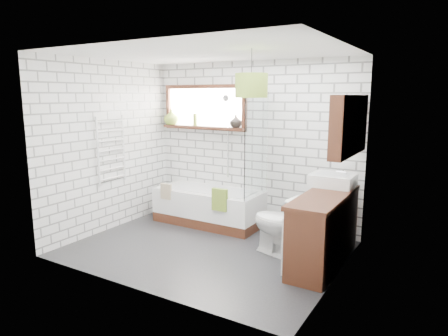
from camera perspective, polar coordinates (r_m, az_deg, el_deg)
The scene contains 22 objects.
floor at distance 5.37m, azimuth -2.59°, elevation -11.50°, with size 3.40×2.60×0.01m, color black.
ceiling at distance 5.01m, azimuth -2.83°, elevation 16.19°, with size 3.40×2.60×0.01m, color white.
wall_back at distance 6.16m, azimuth 4.00°, elevation 3.40°, with size 3.40×0.01×2.50m, color white.
wall_front at distance 4.03m, azimuth -12.97°, elevation -0.57°, with size 3.40×0.01×2.50m, color white.
wall_left at distance 6.14m, azimuth -16.12°, elevation 2.99°, with size 0.01×2.60×2.50m, color white.
wall_right at distance 4.35m, azimuth 16.38°, elevation 0.07°, with size 0.01×2.60×2.50m, color white.
window at distance 6.51m, azimuth -2.89°, elevation 8.64°, with size 1.52×0.16×0.68m, color black.
towel_radiator at distance 6.11m, azimuth -15.81°, elevation 2.50°, with size 0.06×0.52×1.00m, color white.
mirror_cabinet at distance 4.90m, azimuth 17.43°, elevation 5.85°, with size 0.16×1.20×0.70m, color black.
shower_riser at distance 6.30m, azimuth 0.57°, elevation 4.49°, with size 0.02×0.02×1.30m, color silver.
bathtub at distance 6.31m, azimuth -2.18°, elevation -5.50°, with size 1.68×0.74×0.54m, color white.
shower_screen at distance 5.71m, azimuth 4.67°, elevation 3.26°, with size 0.02×0.72×1.50m, color white.
towel_green at distance 5.72m, azimuth -0.62°, elevation -4.55°, with size 0.24×0.06×0.32m, color olive.
towel_beige at distance 6.27m, azimuth -8.28°, elevation -3.33°, with size 0.19×0.05×0.24m, color tan.
vanity at distance 4.93m, azimuth 14.10°, elevation -8.52°, with size 0.48×1.49×0.85m, color black.
basin at distance 5.28m, azimuth 15.29°, elevation -1.66°, with size 0.53×0.46×0.15m, color white.
tap at distance 5.24m, azimuth 17.00°, elevation -1.36°, with size 0.03×0.03×0.14m, color silver.
toilet at distance 5.09m, azimuth 8.18°, elevation -7.86°, with size 0.81×0.46×0.82m, color white.
vase_olive at distance 6.87m, azimuth -7.56°, elevation 7.06°, with size 0.25×0.25×0.26m, color olive.
vase_dark at distance 6.18m, azimuth 1.70°, elevation 6.51°, with size 0.19×0.19×0.20m, color black.
bottle at distance 6.58m, azimuth -4.16°, elevation 6.72°, with size 0.06×0.06×0.20m, color olive.
pendant at distance 4.50m, azimuth 3.93°, elevation 11.67°, with size 0.36×0.36×0.27m, color olive.
Camera 1 is at (2.75, -4.16, 2.00)m, focal length 32.00 mm.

